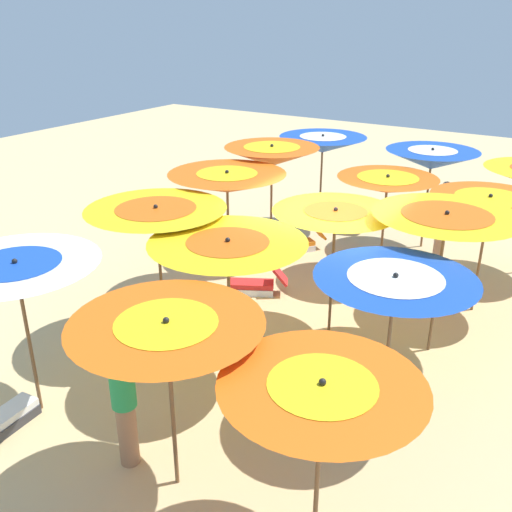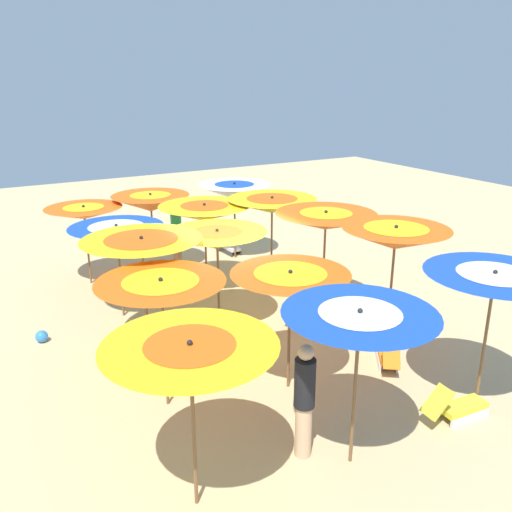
% 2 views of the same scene
% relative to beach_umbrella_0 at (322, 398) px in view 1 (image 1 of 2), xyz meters
% --- Properties ---
extents(ground, '(38.45, 38.45, 0.04)m').
position_rel_beach_umbrella_0_xyz_m(ground, '(2.05, -4.32, -1.93)').
color(ground, '#D1B57F').
extents(beach_umbrella_0, '(1.94, 1.94, 2.12)m').
position_rel_beach_umbrella_0_xyz_m(beach_umbrella_0, '(0.00, 0.00, 0.00)').
color(beach_umbrella_0, brown).
rests_on(beach_umbrella_0, ground).
extents(beach_umbrella_1, '(2.06, 2.06, 2.18)m').
position_rel_beach_umbrella_0_xyz_m(beach_umbrella_1, '(0.16, -2.42, 0.02)').
color(beach_umbrella_1, brown).
rests_on(beach_umbrella_1, ground).
extents(beach_umbrella_2, '(2.24, 2.24, 2.43)m').
position_rel_beach_umbrella_0_xyz_m(beach_umbrella_2, '(0.09, -4.42, 0.29)').
color(beach_umbrella_2, brown).
rests_on(beach_umbrella_2, ground).
extents(beach_umbrella_3, '(2.05, 2.05, 2.27)m').
position_rel_beach_umbrella_0_xyz_m(beach_umbrella_3, '(-0.20, -6.23, 0.11)').
color(beach_umbrella_3, brown).
rests_on(beach_umbrella_3, ground).
extents(beach_umbrella_5, '(2.09, 2.09, 2.24)m').
position_rel_beach_umbrella_0_xyz_m(beach_umbrella_5, '(1.78, 0.04, 0.05)').
color(beach_umbrella_5, brown).
rests_on(beach_umbrella_5, ground).
extents(beach_umbrella_6, '(2.23, 2.23, 2.30)m').
position_rel_beach_umbrella_0_xyz_m(beach_umbrella_6, '(2.43, -2.04, 0.15)').
color(beach_umbrella_6, brown).
rests_on(beach_umbrella_6, ground).
extents(beach_umbrella_7, '(2.06, 2.06, 2.27)m').
position_rel_beach_umbrella_0_xyz_m(beach_umbrella_7, '(1.77, -4.14, 0.12)').
color(beach_umbrella_7, brown).
rests_on(beach_umbrella_7, ground).
extents(beach_umbrella_8, '(2.01, 2.01, 2.20)m').
position_rel_beach_umbrella_0_xyz_m(beach_umbrella_8, '(1.84, -6.78, 0.08)').
color(beach_umbrella_8, brown).
rests_on(beach_umbrella_8, ground).
extents(beach_umbrella_9, '(2.06, 2.06, 2.38)m').
position_rel_beach_umbrella_0_xyz_m(beach_umbrella_9, '(1.56, -8.84, 0.20)').
color(beach_umbrella_9, brown).
rests_on(beach_umbrella_9, ground).
extents(beach_umbrella_10, '(2.14, 2.14, 2.30)m').
position_rel_beach_umbrella_0_xyz_m(beach_umbrella_10, '(4.30, -0.02, 0.12)').
color(beach_umbrella_10, brown).
rests_on(beach_umbrella_10, ground).
extents(beach_umbrella_11, '(2.24, 2.24, 2.38)m').
position_rel_beach_umbrella_0_xyz_m(beach_umbrella_11, '(4.10, -2.46, 0.23)').
color(beach_umbrella_11, brown).
rests_on(beach_umbrella_11, ground).
extents(beach_umbrella_12, '(2.23, 2.23, 2.45)m').
position_rel_beach_umbrella_0_xyz_m(beach_umbrella_12, '(4.19, -4.57, 0.30)').
color(beach_umbrella_12, brown).
rests_on(beach_umbrella_12, ground).
extents(beach_umbrella_13, '(2.05, 2.05, 2.56)m').
position_rel_beach_umbrella_0_xyz_m(beach_umbrella_13, '(4.36, -6.53, 0.39)').
color(beach_umbrella_13, brown).
rests_on(beach_umbrella_13, ground).
extents(beach_umbrella_14, '(2.15, 2.15, 2.41)m').
position_rel_beach_umbrella_0_xyz_m(beach_umbrella_14, '(4.25, -8.80, 0.25)').
color(beach_umbrella_14, brown).
rests_on(beach_umbrella_14, ground).
extents(lounger_1, '(0.91, 1.10, 0.61)m').
position_rel_beach_umbrella_0_xyz_m(lounger_1, '(3.87, -7.07, -1.70)').
color(lounger_1, silver).
rests_on(lounger_1, ground).
extents(lounger_2, '(1.20, 0.87, 0.59)m').
position_rel_beach_umbrella_0_xyz_m(lounger_2, '(3.62, -4.67, -1.71)').
color(lounger_2, silver).
rests_on(lounger_2, ground).
extents(lounger_3, '(1.20, 0.41, 0.66)m').
position_rel_beach_umbrella_0_xyz_m(lounger_3, '(3.67, -8.91, -1.69)').
color(lounger_3, silver).
rests_on(lounger_3, ground).
extents(beachgoer_0, '(0.30, 0.30, 1.84)m').
position_rel_beach_umbrella_0_xyz_m(beachgoer_0, '(2.49, 0.09, -0.94)').
color(beachgoer_0, '#A3704C').
rests_on(beachgoer_0, ground).
extents(beachgoer_1, '(0.30, 0.30, 1.78)m').
position_rel_beach_umbrella_0_xyz_m(beachgoer_1, '(1.04, -8.40, -0.97)').
color(beachgoer_1, '#D8A87F').
rests_on(beachgoer_1, ground).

